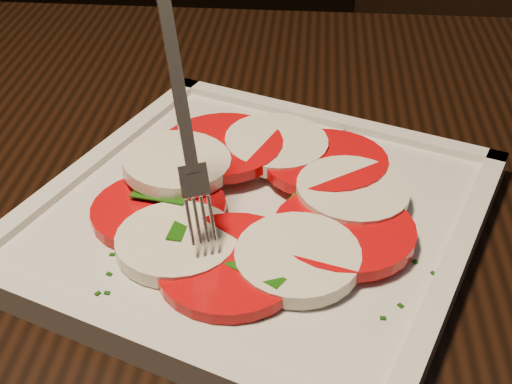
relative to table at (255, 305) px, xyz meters
The scene contains 5 objects.
table is the anchor object (origin of this frame).
chair 0.84m from the table, 78.58° to the left, with size 0.54×0.54×0.93m.
plate 0.11m from the table, 76.52° to the right, with size 0.29×0.29×0.01m, color silver.
caprese_salad 0.13m from the table, 76.44° to the right, with size 0.24×0.24×0.03m.
fork 0.21m from the table, 127.29° to the right, with size 0.03×0.08×0.14m, color white, non-canonical shape.
Camera 1 is at (0.05, -0.26, 1.06)m, focal length 50.00 mm.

